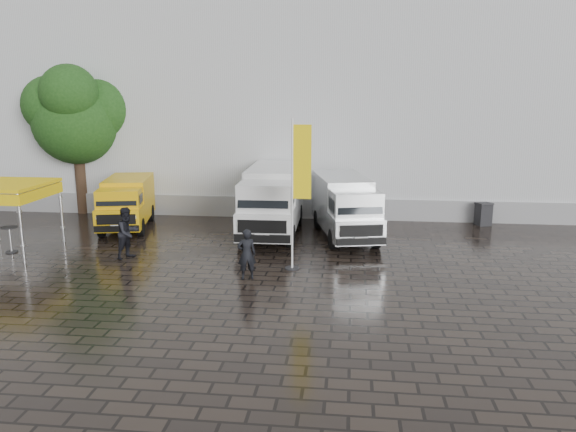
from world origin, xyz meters
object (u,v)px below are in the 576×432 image
(van_yellow, at_px, (127,204))
(van_silver, at_px, (345,208))
(van_white, at_px, (273,202))
(canopy_tent, at_px, (3,188))
(person_tent, at_px, (128,233))
(cocktail_table, at_px, (10,240))
(wheelie_bin, at_px, (483,214))
(flagpole, at_px, (298,187))
(person_front, at_px, (247,254))

(van_yellow, bearing_deg, van_silver, -15.06)
(van_yellow, relative_size, van_white, 0.73)
(canopy_tent, xyz_separation_m, person_tent, (4.91, -0.39, -1.50))
(cocktail_table, xyz_separation_m, wheelie_bin, (18.79, 6.68, 0.03))
(wheelie_bin, distance_m, person_tent, 15.66)
(flagpole, bearing_deg, person_tent, 174.45)
(van_yellow, bearing_deg, flagpole, -44.15)
(van_silver, distance_m, person_front, 6.59)
(person_front, bearing_deg, flagpole, -158.53)
(wheelie_bin, relative_size, person_tent, 0.55)
(wheelie_bin, bearing_deg, cocktail_table, -179.08)
(van_silver, relative_size, person_tent, 3.02)
(flagpole, relative_size, person_tent, 2.70)
(van_yellow, relative_size, canopy_tent, 1.57)
(van_yellow, relative_size, wheelie_bin, 4.54)
(van_white, relative_size, person_tent, 3.40)
(wheelie_bin, bearing_deg, van_white, 177.72)
(van_yellow, relative_size, person_front, 2.85)
(canopy_tent, relative_size, flagpole, 0.59)
(canopy_tent, height_order, cocktail_table, canopy_tent)
(van_yellow, bearing_deg, canopy_tent, -138.63)
(wheelie_bin, relative_size, person_front, 0.63)
(cocktail_table, relative_size, person_front, 0.60)
(canopy_tent, height_order, person_tent, canopy_tent)
(van_silver, bearing_deg, van_white, 163.97)
(van_yellow, bearing_deg, wheelie_bin, -3.52)
(cocktail_table, xyz_separation_m, person_front, (9.46, -2.04, 0.34))
(canopy_tent, xyz_separation_m, wheelie_bin, (18.97, 6.50, -1.93))
(van_yellow, distance_m, flagpole, 9.76)
(canopy_tent, distance_m, cocktail_table, 1.97)
(flagpole, bearing_deg, canopy_tent, 174.92)
(van_white, bearing_deg, van_silver, -4.10)
(person_front, bearing_deg, van_yellow, -61.16)
(person_front, bearing_deg, canopy_tent, -30.35)
(van_yellow, relative_size, flagpole, 0.93)
(van_white, xyz_separation_m, person_tent, (-4.74, -4.14, -0.45))
(van_yellow, xyz_separation_m, cocktail_table, (-2.86, -4.28, -0.60))
(flagpole, xyz_separation_m, wheelie_bin, (7.80, 7.49, -2.35))
(cocktail_table, bearing_deg, canopy_tent, 134.88)
(canopy_tent, relative_size, cocktail_table, 3.04)
(van_white, height_order, van_silver, van_white)
(cocktail_table, bearing_deg, person_tent, -2.48)
(cocktail_table, height_order, person_front, person_front)
(van_white, xyz_separation_m, wheelie_bin, (9.32, 2.74, -0.88))
(person_front, height_order, person_tent, person_tent)
(flagpole, distance_m, person_front, 2.83)
(person_tent, bearing_deg, van_yellow, 49.75)
(canopy_tent, bearing_deg, flagpole, -5.08)
(van_yellow, distance_m, cocktail_table, 5.19)
(van_white, distance_m, person_front, 6.01)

